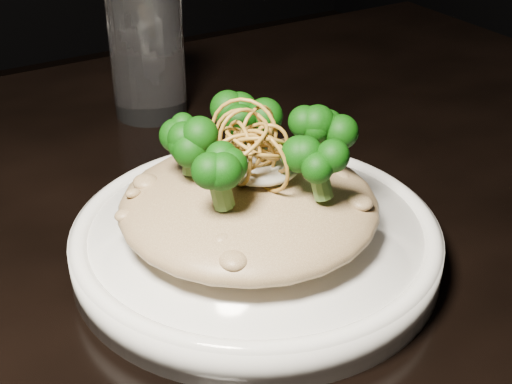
# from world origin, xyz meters

# --- Properties ---
(table) EXTENTS (1.10, 0.80, 0.75)m
(table) POSITION_xyz_m (0.00, 0.00, 0.67)
(table) COLOR black
(table) RESTS_ON ground
(plate) EXTENTS (0.26, 0.26, 0.03)m
(plate) POSITION_xyz_m (0.01, -0.06, 0.76)
(plate) COLOR white
(plate) RESTS_ON table
(risotto) EXTENTS (0.18, 0.18, 0.04)m
(risotto) POSITION_xyz_m (0.00, -0.05, 0.80)
(risotto) COLOR brown
(risotto) RESTS_ON plate
(broccoli) EXTENTS (0.13, 0.13, 0.05)m
(broccoli) POSITION_xyz_m (0.01, -0.06, 0.84)
(broccoli) COLOR black
(broccoli) RESTS_ON risotto
(cheese) EXTENTS (0.05, 0.05, 0.02)m
(cheese) POSITION_xyz_m (0.01, -0.05, 0.82)
(cheese) COLOR white
(cheese) RESTS_ON risotto
(shallots) EXTENTS (0.05, 0.05, 0.03)m
(shallots) POSITION_xyz_m (0.00, -0.06, 0.85)
(shallots) COLOR brown
(shallots) RESTS_ON cheese
(drinking_glass) EXTENTS (0.08, 0.08, 0.13)m
(drinking_glass) POSITION_xyz_m (0.05, 0.22, 0.81)
(drinking_glass) COLOR silver
(drinking_glass) RESTS_ON table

